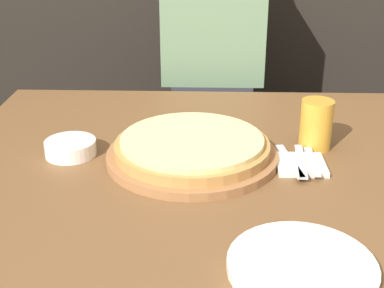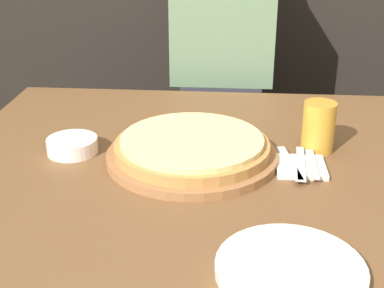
{
  "view_description": "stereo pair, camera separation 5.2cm",
  "coord_description": "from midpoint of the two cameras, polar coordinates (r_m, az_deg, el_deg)",
  "views": [
    {
      "loc": [
        -0.02,
        -1.09,
        1.28
      ],
      "look_at": [
        -0.05,
        0.03,
        0.78
      ],
      "focal_mm": 50.0,
      "sensor_mm": 36.0,
      "label": 1
    },
    {
      "loc": [
        0.03,
        -1.09,
        1.28
      ],
      "look_at": [
        -0.05,
        0.03,
        0.78
      ],
      "focal_mm": 50.0,
      "sensor_mm": 36.0,
      "label": 2
    }
  ],
  "objects": [
    {
      "name": "spoon",
      "position": [
        1.23,
        11.52,
        -1.89
      ],
      "size": [
        0.02,
        0.15,
        0.0
      ],
      "color": "silver",
      "rests_on": "napkin_stack"
    },
    {
      "name": "side_bowl",
      "position": [
        1.3,
        -13.96,
        -0.4
      ],
      "size": [
        0.12,
        0.12,
        0.04
      ],
      "color": "white",
      "rests_on": "dining_table"
    },
    {
      "name": "fork",
      "position": [
        1.22,
        9.2,
        -1.87
      ],
      "size": [
        0.05,
        0.17,
        0.0
      ],
      "color": "silver",
      "rests_on": "napkin_stack"
    },
    {
      "name": "pizza_on_board",
      "position": [
        1.23,
        -1.21,
        -0.61
      ],
      "size": [
        0.4,
        0.4,
        0.06
      ],
      "color": "#99663D",
      "rests_on": "dining_table"
    },
    {
      "name": "diner_person",
      "position": [
        1.93,
        1.37,
        5.18
      ],
      "size": [
        0.35,
        0.2,
        1.33
      ],
      "color": "#33333D",
      "rests_on": "ground_plane"
    },
    {
      "name": "dinner_knife",
      "position": [
        1.22,
        10.36,
        -1.88
      ],
      "size": [
        0.03,
        0.17,
        0.0
      ],
      "color": "silver",
      "rests_on": "napkin_stack"
    },
    {
      "name": "dinner_plate",
      "position": [
        0.9,
        9.94,
        -12.76
      ],
      "size": [
        0.24,
        0.24,
        0.02
      ],
      "color": "white",
      "rests_on": "dining_table"
    },
    {
      "name": "napkin_stack",
      "position": [
        1.23,
        10.33,
        -2.24
      ],
      "size": [
        0.11,
        0.11,
        0.01
      ],
      "color": "silver",
      "rests_on": "dining_table"
    },
    {
      "name": "beer_glass",
      "position": [
        1.31,
        12.0,
        2.23
      ],
      "size": [
        0.08,
        0.08,
        0.12
      ],
      "color": "gold",
      "rests_on": "dining_table"
    }
  ]
}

